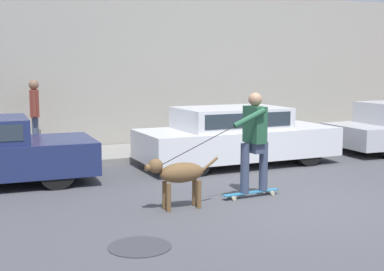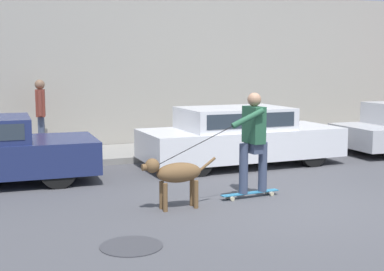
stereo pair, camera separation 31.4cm
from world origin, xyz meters
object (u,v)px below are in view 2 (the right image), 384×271
(parked_car_1, at_px, (240,137))
(dog, at_px, (175,174))
(pedestrian_with_bag, at_px, (41,112))
(skateboarder, at_px, (253,138))

(parked_car_1, height_order, dog, parked_car_1)
(parked_car_1, height_order, pedestrian_with_bag, pedestrian_with_bag)
(parked_car_1, xyz_separation_m, pedestrian_with_bag, (-3.90, 2.46, 0.47))
(parked_car_1, distance_m, skateboarder, 2.86)
(pedestrian_with_bag, bearing_deg, dog, -67.00)
(skateboarder, relative_size, pedestrian_with_bag, 1.35)
(dog, relative_size, skateboarder, 0.52)
(dog, bearing_deg, skateboarder, -172.46)
(parked_car_1, relative_size, dog, 3.65)
(dog, height_order, skateboarder, skateboarder)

